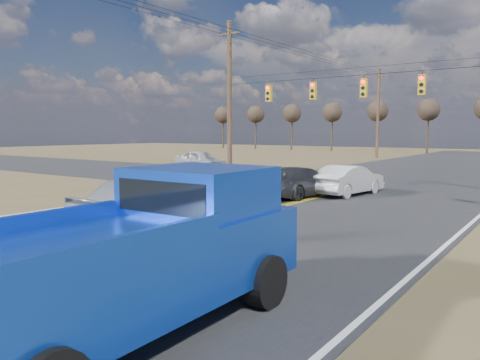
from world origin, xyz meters
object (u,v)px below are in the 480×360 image
Objects in this scene: silver_suv at (155,201)px; black_suv at (252,187)px; dgrey_car_queue at (300,182)px; white_car_queue at (349,180)px; cross_car_west at (200,160)px; pickup_truck at (138,255)px.

silver_suv is 6.65m from black_suv.
silver_suv is 9.13m from dgrey_car_queue.
white_car_queue is at bearing -124.48° from dgrey_car_queue.
silver_suv reaches higher than black_suv.
cross_car_west is at bearing -32.87° from black_suv.
silver_suv is at bearing -134.56° from cross_car_west.
black_suv is 5.08m from white_car_queue.
dgrey_car_queue is (-5.01, 14.31, -0.46)m from pickup_truck.
silver_suv is at bearing 107.29° from black_suv.
black_suv is 2.72m from dgrey_car_queue.
dgrey_car_queue is at bearing -86.51° from silver_suv.
dgrey_car_queue reaches higher than black_suv.
pickup_truck is at bearing 125.95° from black_suv.
black_suv is 16.69m from cross_car_west.
silver_suv is 11.09m from white_car_queue.
silver_suv reaches higher than cross_car_west.
black_suv is at bearing 115.73° from pickup_truck.
dgrey_car_queue is at bearing -101.33° from black_suv.
pickup_truck is 1.40× the size of cross_car_west.
black_suv is 1.04× the size of white_car_queue.
black_suv is 0.98× the size of cross_car_west.
pickup_truck is 15.17m from dgrey_car_queue.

